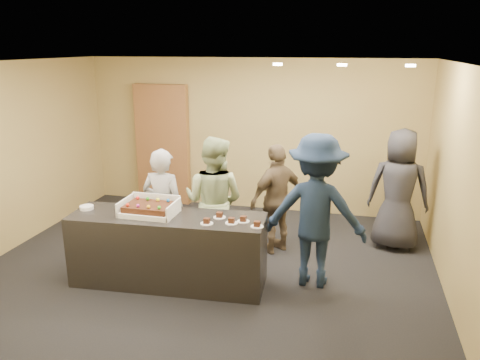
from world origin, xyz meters
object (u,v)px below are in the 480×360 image
Objects in this scene: person_dark_suit at (399,190)px; person_server_grey at (164,209)px; person_sage_man at (214,201)px; person_brown_extra at (277,199)px; serving_counter at (168,250)px; plate_stack at (87,207)px; person_navy_man at (316,211)px; storage_cabinet at (163,145)px; sheet_cake at (149,207)px; cake_box at (150,210)px.

person_server_grey is at bearing 30.84° from person_dark_suit.
person_brown_extra is at bearing -135.17° from person_sage_man.
person_sage_man is at bearing 58.22° from serving_counter.
person_navy_man reaches higher than plate_stack.
storage_cabinet is at bearing 94.30° from plate_stack.
person_server_grey is at bearing 28.78° from plate_stack.
storage_cabinet is 1.26× the size of person_sage_man.
person_dark_suit is (3.06, 1.83, -0.10)m from sheet_cake.
sheet_cake is at bearing 1.07° from plate_stack.
serving_counter is 0.63m from person_server_grey.
person_sage_man is at bearing 26.65° from plate_stack.
person_brown_extra is at bearing 24.42° from person_dark_suit.
sheet_cake is 2.05m from person_navy_man.
plate_stack is at bearing 34.86° from person_sage_man.
serving_counter is 13.84× the size of plate_stack.
person_navy_man is at bearing 177.25° from person_sage_man.
person_server_grey is 3.36m from person_dark_suit.
person_navy_man is 1.05m from person_brown_extra.
sheet_cake is 0.32× the size of person_dark_suit.
person_server_grey is 1.62m from person_brown_extra.
person_brown_extra is (1.38, 1.26, -0.15)m from cake_box.
person_sage_man is (1.46, 0.73, -0.04)m from plate_stack.
sheet_cake is at bearing 176.08° from serving_counter.
storage_cabinet is at bearing -84.25° from person_brown_extra.
cake_box is at bearing 37.15° from person_dark_suit.
serving_counter is at bearing 122.95° from person_server_grey.
person_navy_man reaches higher than person_dark_suit.
storage_cabinet is 3.00m from plate_stack.
person_brown_extra is (1.38, 0.84, -0.02)m from person_server_grey.
cake_box is at bearing 15.02° from person_navy_man.
person_dark_suit is (2.45, 1.11, 0.01)m from person_sage_man.
person_brown_extra is 0.89× the size of person_dark_suit.
plate_stack is at bearing 176.92° from serving_counter.
person_server_grey is at bearing -66.96° from storage_cabinet.
person_server_grey is (0.85, 0.47, -0.11)m from plate_stack.
sheet_cake is at bearing -90.90° from cake_box.
person_sage_man is 1.11× the size of person_brown_extra.
cake_box is 3.55m from person_dark_suit.
plate_stack is 0.10× the size of person_sage_man.
cake_box is at bearing -69.89° from storage_cabinet.
storage_cabinet is at bearing -8.86° from person_dark_suit.
plate_stack is 0.11× the size of person_server_grey.
cake_box reaches higher than serving_counter.
sheet_cake is at bearing 57.94° from person_sage_man.
serving_counter is 1.36× the size of person_sage_man.
storage_cabinet reaches higher than person_navy_man.
person_server_grey reaches higher than cake_box.
cake_box is at bearing 169.95° from serving_counter.
plate_stack is 0.11× the size of person_brown_extra.
person_navy_man reaches higher than cake_box.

